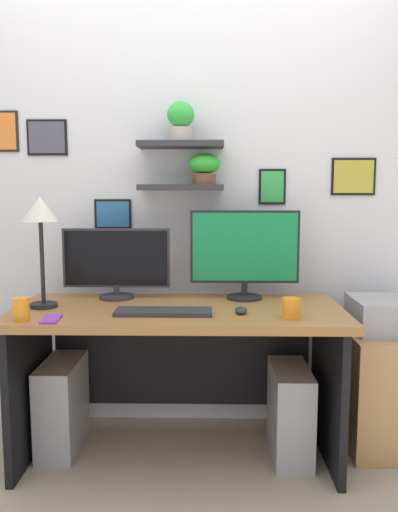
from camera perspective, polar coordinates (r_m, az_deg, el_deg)
ground_plane at (r=2.71m, az=-2.29°, el=-21.47°), size 8.00×8.00×0.00m
back_wall_assembly at (r=2.81m, az=-1.91°, el=8.30°), size 4.40×0.24×2.70m
desk at (r=2.55m, az=-2.28°, el=-10.20°), size 1.58×0.68×0.75m
monitor_left at (r=2.66m, az=-9.28°, el=-0.68°), size 0.56×0.18×0.36m
monitor_right at (r=2.62m, az=5.16°, el=0.51°), size 0.56×0.18×0.46m
keyboard at (r=2.32m, az=-4.00°, el=-6.28°), size 0.44×0.14×0.02m
computer_mouse at (r=2.33m, az=4.74°, el=-6.10°), size 0.06×0.09×0.03m
desk_lamp at (r=2.51m, az=-17.37°, el=3.91°), size 0.17×0.17×0.53m
cell_phone at (r=2.30m, az=-16.32°, el=-6.83°), size 0.08×0.15×0.01m
coffee_mug at (r=2.27m, az=10.31°, el=-5.77°), size 0.08×0.08×0.09m
pen_cup at (r=2.32m, az=-19.37°, el=-5.65°), size 0.07×0.07×0.10m
drawer_cabinet at (r=2.86m, az=20.38°, el=-13.75°), size 0.44×0.50×0.60m
printer at (r=2.75m, az=20.73°, el=-6.25°), size 0.38×0.34×0.17m
computer_tower_left at (r=2.77m, az=-15.13°, el=-15.88°), size 0.18×0.40×0.46m
computer_tower_right at (r=2.65m, az=10.19°, el=-16.86°), size 0.18×0.40×0.45m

